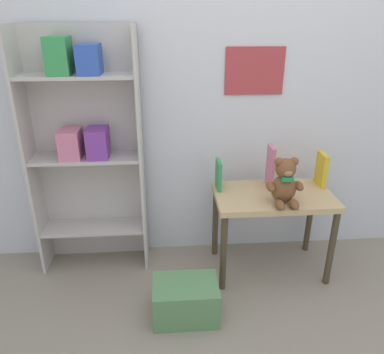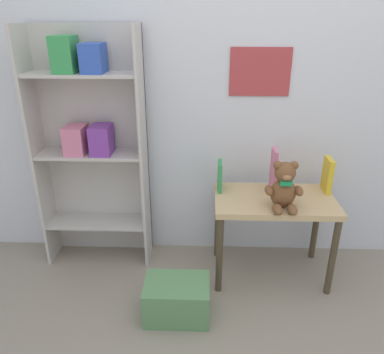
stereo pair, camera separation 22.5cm
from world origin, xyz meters
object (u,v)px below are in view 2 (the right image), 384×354
at_px(book_standing_yellow, 327,175).
at_px(storage_bin, 177,299).
at_px(display_table, 274,210).
at_px(book_standing_pink, 273,170).
at_px(book_standing_green, 220,176).
at_px(teddy_bear, 284,187).
at_px(bookshelf_side, 91,138).

height_order(book_standing_yellow, storage_bin, book_standing_yellow).
bearing_deg(book_standing_yellow, display_table, -160.10).
bearing_deg(book_standing_pink, book_standing_green, -177.15).
xyz_separation_m(book_standing_green, book_standing_yellow, (0.66, 0.00, 0.01)).
height_order(book_standing_pink, storage_bin, book_standing_pink).
xyz_separation_m(display_table, storage_bin, (-0.56, -0.39, -0.36)).
height_order(display_table, book_standing_pink, book_standing_pink).
height_order(display_table, teddy_bear, teddy_bear).
xyz_separation_m(bookshelf_side, display_table, (1.13, -0.18, -0.38)).
relative_size(display_table, book_standing_yellow, 3.38).
bearing_deg(book_standing_pink, book_standing_yellow, -1.92).
xyz_separation_m(teddy_bear, book_standing_pink, (-0.02, 0.24, 0.01)).
relative_size(bookshelf_side, teddy_bear, 5.45).
relative_size(display_table, storage_bin, 2.02).
xyz_separation_m(book_standing_yellow, storage_bin, (-0.89, -0.50, -0.54)).
height_order(book_standing_pink, book_standing_yellow, book_standing_pink).
bearing_deg(book_standing_green, storage_bin, -116.04).
distance_m(book_standing_pink, book_standing_yellow, 0.33).
bearing_deg(book_standing_yellow, storage_bin, -149.18).
distance_m(teddy_bear, storage_bin, 0.86).
relative_size(teddy_bear, storage_bin, 0.78).
bearing_deg(storage_bin, display_table, 34.92).
height_order(display_table, book_standing_yellow, book_standing_yellow).
xyz_separation_m(book_standing_green, book_standing_pink, (0.33, 0.02, 0.04)).
height_order(book_standing_green, book_standing_yellow, book_standing_yellow).
xyz_separation_m(teddy_bear, book_standing_yellow, (0.31, 0.23, -0.02)).
bearing_deg(bookshelf_side, book_standing_pink, -3.18).
bearing_deg(display_table, storage_bin, -145.08).
height_order(bookshelf_side, book_standing_yellow, bookshelf_side).
relative_size(bookshelf_side, storage_bin, 4.25).
distance_m(book_standing_yellow, storage_bin, 1.16).
distance_m(book_standing_green, book_standing_yellow, 0.66).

